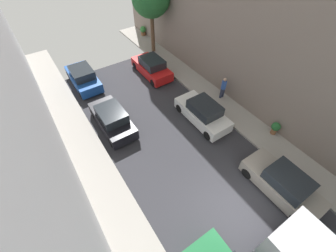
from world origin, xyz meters
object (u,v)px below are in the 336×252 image
object	(u,v)px
potted_plant_2	(275,128)
parked_car_left_3	(83,77)
parked_car_right_3	(203,113)
parked_car_right_4	(152,67)
parked_car_left_2	(112,119)
pedestrian	(223,87)
potted_plant_0	(143,30)
parked_car_right_2	(283,184)

from	to	relation	value
potted_plant_2	parked_car_left_3	bearing A→B (deg)	124.53
parked_car_right_3	parked_car_right_4	bearing A→B (deg)	90.00
parked_car_right_3	parked_car_left_2	bearing A→B (deg)	151.75
parked_car_right_4	potted_plant_2	bearing A→B (deg)	-73.82
parked_car_left_3	parked_car_right_4	world-z (taller)	same
parked_car_left_3	pedestrian	xyz separation A→B (m)	(8.17, -7.61, 0.35)
pedestrian	potted_plant_0	bearing A→B (deg)	88.90
potted_plant_2	parked_car_right_2	bearing A→B (deg)	-137.21
parked_car_right_3	pedestrian	distance (m)	2.96
parked_car_left_2	parked_car_right_4	distance (m)	6.66
potted_plant_0	parked_car_right_4	bearing A→B (deg)	-113.66
potted_plant_0	parked_car_left_3	bearing A→B (deg)	-148.99
parked_car_left_2	parked_car_right_4	bearing A→B (deg)	35.81
parked_car_right_3	potted_plant_0	distance (m)	14.00
parked_car_left_2	parked_car_right_4	world-z (taller)	same
parked_car_left_2	parked_car_left_3	world-z (taller)	same
parked_car_right_2	parked_car_right_3	world-z (taller)	same
parked_car_right_2	parked_car_right_3	size ratio (longest dim) A/B	1.00
parked_car_right_4	pedestrian	distance (m)	6.44
parked_car_left_3	potted_plant_2	xyz separation A→B (m)	(8.43, -12.25, -0.05)
parked_car_right_2	pedestrian	bearing A→B (deg)	69.60
parked_car_left_3	potted_plant_2	bearing A→B (deg)	-55.47
parked_car_left_3	potted_plant_0	xyz separation A→B (m)	(8.41, 5.06, -0.06)
parked_car_left_3	parked_car_right_2	xyz separation A→B (m)	(5.40, -15.05, 0.00)
parked_car_right_3	pedestrian	size ratio (longest dim) A/B	2.44
parked_car_right_2	parked_car_right_3	bearing A→B (deg)	90.00
potted_plant_2	parked_car_right_4	bearing A→B (deg)	106.18
parked_car_left_3	parked_car_right_4	xyz separation A→B (m)	(5.40, -1.81, 0.00)
potted_plant_2	parked_car_right_3	bearing A→B (deg)	129.76
parked_car_right_3	potted_plant_2	size ratio (longest dim) A/B	4.72
parked_car_left_2	pedestrian	bearing A→B (deg)	-13.11
parked_car_left_3	potted_plant_0	bearing A→B (deg)	31.01
parked_car_right_3	parked_car_right_4	world-z (taller)	same
parked_car_right_2	pedestrian	xyz separation A→B (m)	(2.77, 7.44, 0.35)
parked_car_left_2	potted_plant_2	bearing A→B (deg)	-37.81
parked_car_right_3	potted_plant_2	world-z (taller)	parked_car_right_3
parked_car_right_3	potted_plant_0	bearing A→B (deg)	77.58
potted_plant_2	pedestrian	bearing A→B (deg)	93.21
potted_plant_0	potted_plant_2	distance (m)	17.31
pedestrian	parked_car_left_3	bearing A→B (deg)	137.01
parked_car_right_2	parked_car_right_3	distance (m)	6.44
parked_car_left_3	pedestrian	size ratio (longest dim) A/B	2.44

